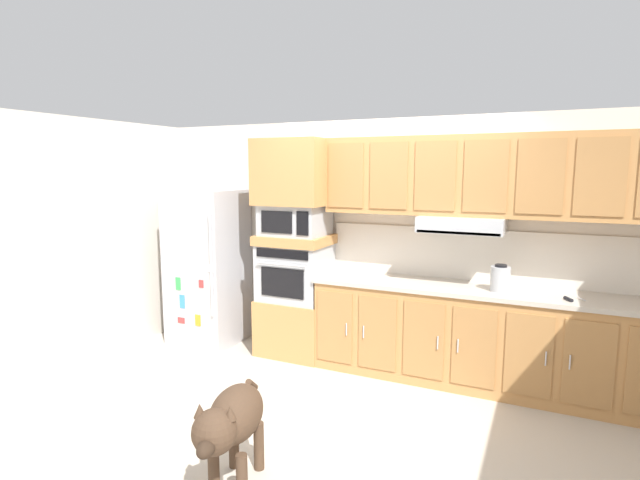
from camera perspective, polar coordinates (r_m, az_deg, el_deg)
ground_plane at (r=4.56m, az=3.65°, el=-17.69°), size 9.60×9.60×0.00m
back_kitchen_wall at (r=5.21m, az=8.26°, el=-0.06°), size 6.20×0.12×2.50m
side_panel_left at (r=5.80m, az=-22.93°, el=0.20°), size 0.12×7.10×2.50m
refrigerator at (r=5.84m, az=-12.85°, el=-2.97°), size 0.76×0.73×1.76m
oven_base_cabinet at (r=5.45m, az=-2.79°, el=-9.88°), size 0.74×0.62×0.60m
built_in_oven at (r=5.30m, az=-2.85°, el=-3.70°), size 0.70×0.62×0.60m
appliance_mid_shelf at (r=5.24m, az=-2.87°, el=0.06°), size 0.74×0.62×0.10m
microwave at (r=5.21m, az=-2.89°, el=2.34°), size 0.64×0.54×0.32m
appliance_upper_cabinet at (r=5.18m, az=-2.92°, el=7.85°), size 0.74×0.62×0.68m
lower_cabinet_run at (r=4.86m, az=17.87°, el=-10.83°), size 3.08×0.63×0.88m
countertop_slab at (r=4.73m, az=18.12°, el=-5.54°), size 3.12×0.64×0.04m
backsplash_panel at (r=4.96m, az=18.67°, el=-1.76°), size 3.12×0.02×0.50m
upper_cabinet_with_hood at (r=4.73m, az=18.70°, el=6.71°), size 3.08×0.48×0.88m
screwdriver at (r=4.56m, az=26.93°, el=-6.11°), size 0.17×0.16×0.03m
electric_kettle at (r=4.64m, az=20.16°, el=-4.21°), size 0.17×0.17×0.24m
dog at (r=3.22m, az=-10.17°, el=-19.94°), size 0.46×0.99×0.72m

